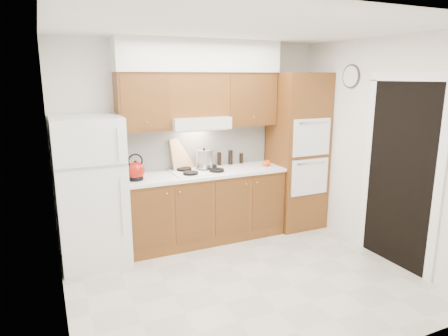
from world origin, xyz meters
name	(u,v)px	position (x,y,z in m)	size (l,w,h in m)	color
floor	(244,279)	(0.00, 0.00, 0.00)	(3.60, 3.60, 0.00)	beige
ceiling	(247,27)	(0.00, 0.00, 2.60)	(3.60, 3.60, 0.00)	white
wall_back	(194,141)	(0.00, 1.50, 1.30)	(3.60, 0.02, 2.60)	white
wall_left	(54,181)	(-1.80, 0.00, 1.30)	(0.02, 3.00, 2.60)	white
wall_right	(379,149)	(1.80, 0.00, 1.30)	(0.02, 3.00, 2.60)	white
fridge	(91,191)	(-1.41, 1.14, 0.86)	(0.75, 0.72, 1.72)	white
base_cabinets	(205,207)	(0.02, 1.20, 0.45)	(2.11, 0.60, 0.90)	brown
countertop	(205,173)	(0.03, 1.19, 0.92)	(2.13, 0.62, 0.04)	white
backsplash	(196,147)	(0.02, 1.49, 1.22)	(2.11, 0.03, 0.56)	white
oven_cabinet	(297,151)	(1.44, 1.18, 1.10)	(0.70, 0.65, 2.20)	brown
upper_cab_left	(143,102)	(-0.71, 1.33, 1.85)	(0.63, 0.33, 0.70)	brown
upper_cab_right	(247,99)	(0.72, 1.33, 1.85)	(0.73, 0.33, 0.70)	brown
range_hood	(198,122)	(-0.02, 1.27, 1.57)	(0.75, 0.45, 0.15)	silver
upper_cab_over_hood	(196,94)	(-0.02, 1.33, 1.92)	(0.75, 0.33, 0.55)	brown
soffit	(200,56)	(0.03, 1.32, 2.40)	(2.13, 0.36, 0.40)	silver
cooktop	(201,171)	(-0.02, 1.21, 0.95)	(0.74, 0.50, 0.01)	white
doorway	(400,176)	(1.79, -0.35, 1.05)	(0.02, 0.90, 2.10)	black
wall_clock	(351,76)	(1.79, 0.55, 2.15)	(0.30, 0.30, 0.02)	#3F3833
kettle	(136,171)	(-0.88, 1.12, 1.06)	(0.21, 0.21, 0.21)	#9B130B
cutting_board	(182,154)	(-0.20, 1.45, 1.14)	(0.33, 0.02, 0.44)	#DEB671
stock_pot	(204,159)	(0.06, 1.29, 1.08)	(0.22, 0.22, 0.23)	#B9B9BE
condiment_a	(219,159)	(0.33, 1.41, 1.04)	(0.05, 0.05, 0.19)	black
condiment_b	(230,157)	(0.52, 1.45, 1.04)	(0.06, 0.06, 0.20)	black
condiment_c	(241,158)	(0.69, 1.45, 1.01)	(0.05, 0.05, 0.14)	black
orange_near	(268,163)	(0.94, 1.13, 0.98)	(0.09, 0.09, 0.09)	#DD4E0B
orange_far	(265,164)	(0.90, 1.13, 0.98)	(0.07, 0.07, 0.07)	orange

